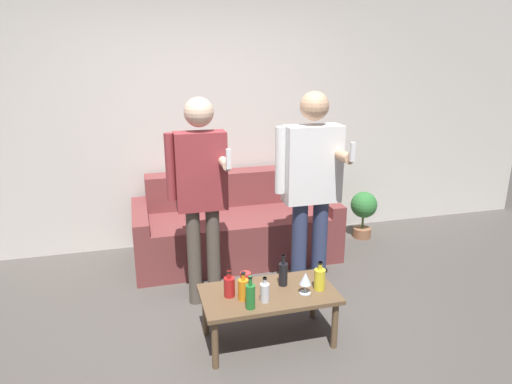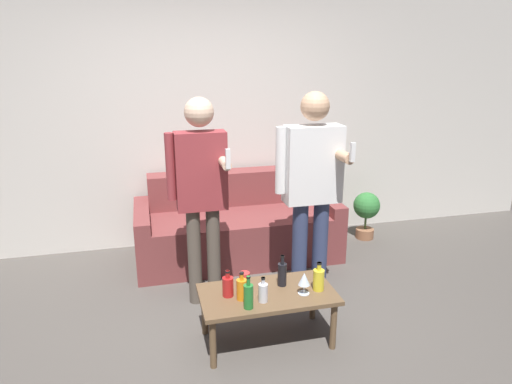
% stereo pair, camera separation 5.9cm
% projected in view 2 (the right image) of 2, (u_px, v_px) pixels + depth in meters
% --- Properties ---
extents(ground_plane, '(16.00, 16.00, 0.00)m').
position_uv_depth(ground_plane, '(242.00, 352.00, 3.11)').
color(ground_plane, '#514C47').
extents(wall_back, '(8.00, 0.06, 2.70)m').
position_uv_depth(wall_back, '(198.00, 115.00, 4.61)').
color(wall_back, silver).
rests_on(wall_back, ground_plane).
extents(couch, '(1.95, 0.86, 0.80)m').
position_uv_depth(couch, '(236.00, 227.00, 4.54)').
color(couch, brown).
rests_on(couch, ground_plane).
extents(coffee_table, '(0.93, 0.49, 0.38)m').
position_uv_depth(coffee_table, '(267.00, 298.00, 3.14)').
color(coffee_table, brown).
rests_on(coffee_table, ground_plane).
extents(bottle_orange, '(0.07, 0.07, 0.20)m').
position_uv_depth(bottle_orange, '(242.00, 289.00, 3.02)').
color(bottle_orange, orange).
rests_on(bottle_orange, coffee_table).
extents(bottle_green, '(0.08, 0.08, 0.21)m').
position_uv_depth(bottle_green, '(319.00, 279.00, 3.14)').
color(bottle_green, yellow).
rests_on(bottle_green, coffee_table).
extents(bottle_dark, '(0.08, 0.08, 0.19)m').
position_uv_depth(bottle_dark, '(228.00, 286.00, 3.06)').
color(bottle_dark, '#B21E1E').
rests_on(bottle_dark, coffee_table).
extents(bottle_yellow, '(0.06, 0.06, 0.23)m').
position_uv_depth(bottle_yellow, '(248.00, 296.00, 2.91)').
color(bottle_yellow, '#23752D').
rests_on(bottle_yellow, coffee_table).
extents(bottle_red, '(0.06, 0.06, 0.17)m').
position_uv_depth(bottle_red, '(263.00, 292.00, 2.99)').
color(bottle_red, silver).
rests_on(bottle_red, coffee_table).
extents(bottle_clear, '(0.06, 0.06, 0.23)m').
position_uv_depth(bottle_clear, '(282.00, 274.00, 3.20)').
color(bottle_clear, black).
rests_on(bottle_clear, coffee_table).
extents(wine_glass_near, '(0.08, 0.08, 0.16)m').
position_uv_depth(wine_glass_near, '(304.00, 280.00, 3.08)').
color(wine_glass_near, silver).
rests_on(wine_glass_near, coffee_table).
extents(cup_on_table, '(0.07, 0.07, 0.11)m').
position_uv_depth(cup_on_table, '(244.00, 279.00, 3.19)').
color(cup_on_table, red).
rests_on(cup_on_table, coffee_table).
extents(person_standing_left, '(0.45, 0.42, 1.65)m').
position_uv_depth(person_standing_left, '(201.00, 185.00, 3.48)').
color(person_standing_left, brown).
rests_on(person_standing_left, ground_plane).
extents(person_standing_right, '(0.53, 0.44, 1.68)m').
position_uv_depth(person_standing_right, '(312.00, 181.00, 3.60)').
color(person_standing_right, navy).
rests_on(person_standing_right, ground_plane).
extents(potted_plant, '(0.29, 0.29, 0.52)m').
position_uv_depth(potted_plant, '(366.00, 210.00, 4.94)').
color(potted_plant, '#936042').
rests_on(potted_plant, ground_plane).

